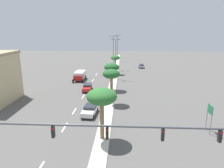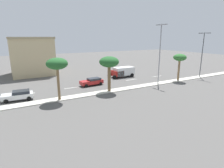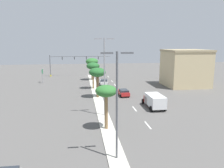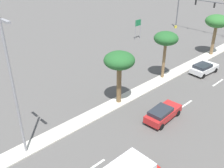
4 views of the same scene
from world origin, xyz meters
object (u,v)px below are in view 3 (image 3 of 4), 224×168
object	(u,v)px
palm_tree_trailing	(92,62)
street_lamp_far	(117,98)
box_truck	(154,100)
palm_tree_left	(93,67)
directional_road_sign	(42,73)
palm_tree_leading	(106,92)
commercial_building	(185,68)
sedan_red_leading	(123,92)
sedan_white_mid	(104,82)
palm_tree_outboard	(97,73)
street_lamp_leading	(104,72)
traffic_signal_gantry	(68,62)

from	to	relation	value
palm_tree_trailing	street_lamp_far	world-z (taller)	street_lamp_far
palm_tree_trailing	box_truck	world-z (taller)	palm_tree_trailing
palm_tree_trailing	palm_tree_left	bearing A→B (deg)	88.29
directional_road_sign	palm_tree_trailing	distance (m)	14.25
palm_tree_leading	box_truck	bearing A→B (deg)	-137.37
commercial_building	sedan_red_leading	size ratio (longest dim) A/B	2.25
palm_tree_leading	sedan_white_mid	size ratio (longest dim) A/B	1.28
sedan_white_mid	sedan_red_leading	world-z (taller)	sedan_white_mid
palm_tree_left	palm_tree_leading	xyz separation A→B (m)	(-0.21, 25.58, -0.55)
palm_tree_trailing	palm_tree_outboard	xyz separation A→B (m)	(-0.00, 21.46, -0.39)
street_lamp_leading	box_truck	size ratio (longest dim) A/B	1.89
commercial_building	sedan_white_mid	xyz separation A→B (m)	(20.29, -4.63, -3.86)
palm_tree_outboard	palm_tree_leading	bearing A→B (deg)	89.41
commercial_building	palm_tree_trailing	size ratio (longest dim) A/B	1.61
traffic_signal_gantry	sedan_white_mid	bearing A→B (deg)	121.10
directional_road_sign	street_lamp_leading	bearing A→B (deg)	114.71
palm_tree_leading	street_lamp_leading	world-z (taller)	street_lamp_leading
commercial_building	palm_tree_left	distance (m)	23.42
palm_tree_trailing	sedan_white_mid	size ratio (longest dim) A/B	1.45
directional_road_sign	palm_tree_outboard	bearing A→B (deg)	126.10
street_lamp_leading	palm_tree_outboard	bearing A→B (deg)	-88.97
palm_tree_outboard	sedan_white_mid	world-z (taller)	palm_tree_outboard
street_lamp_leading	box_truck	xyz separation A→B (m)	(-8.80, -3.06, -5.46)
palm_tree_left	box_truck	bearing A→B (deg)	118.73
palm_tree_trailing	traffic_signal_gantry	bearing A→B (deg)	-51.68
box_truck	palm_tree_outboard	bearing A→B (deg)	-43.08
directional_road_sign	sedan_white_mid	world-z (taller)	directional_road_sign
palm_tree_leading	traffic_signal_gantry	bearing A→B (deg)	-81.35
palm_tree_trailing	palm_tree_outboard	size ratio (longest dim) A/B	1.07
box_truck	palm_tree_trailing	bearing A→B (deg)	-73.22
traffic_signal_gantry	street_lamp_far	world-z (taller)	street_lamp_far
directional_road_sign	palm_tree_leading	world-z (taller)	palm_tree_leading
commercial_building	box_truck	size ratio (longest dim) A/B	1.69
street_lamp_leading	traffic_signal_gantry	bearing A→B (deg)	-79.77
commercial_building	sedan_white_mid	world-z (taller)	commercial_building
palm_tree_trailing	sedan_red_leading	size ratio (longest dim) A/B	1.40
street_lamp_far	commercial_building	bearing A→B (deg)	-124.35
traffic_signal_gantry	directional_road_sign	world-z (taller)	traffic_signal_gantry
palm_tree_left	sedan_red_leading	world-z (taller)	palm_tree_left
palm_tree_left	street_lamp_leading	distance (m)	20.24
palm_tree_left	sedan_white_mid	world-z (taller)	palm_tree_left
palm_tree_trailing	street_lamp_leading	bearing A→B (deg)	90.36
palm_tree_leading	street_lamp_far	world-z (taller)	street_lamp_far
directional_road_sign	sedan_white_mid	bearing A→B (deg)	163.62
sedan_white_mid	box_truck	size ratio (longest dim) A/B	0.73
commercial_building	directional_road_sign	bearing A→B (deg)	-14.45
sedan_red_leading	street_lamp_far	bearing A→B (deg)	77.81
palm_tree_leading	sedan_white_mid	distance (m)	31.29
traffic_signal_gantry	palm_tree_trailing	bearing A→B (deg)	128.32
palm_tree_trailing	sedan_white_mid	xyz separation A→B (m)	(-2.73, 7.44, -4.62)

